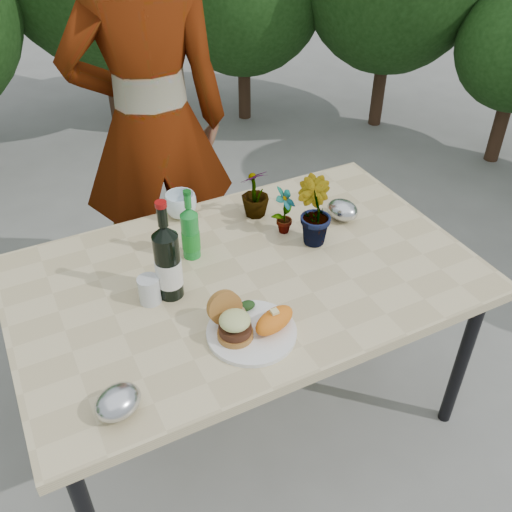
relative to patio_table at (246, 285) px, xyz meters
name	(u,v)px	position (x,y,z in m)	size (l,w,h in m)	color
ground	(248,407)	(0.00, 0.00, -0.69)	(80.00, 80.00, 0.00)	slate
patio_table	(246,285)	(0.00, 0.00, 0.00)	(1.60, 1.00, 0.75)	#CEBB89
dinner_plate	(252,332)	(-0.11, -0.28, 0.06)	(0.28, 0.28, 0.01)	white
burger_stack	(232,322)	(-0.17, -0.26, 0.12)	(0.11, 0.16, 0.11)	#B7722D
sweet_potato	(274,320)	(-0.05, -0.30, 0.10)	(0.15, 0.08, 0.06)	orange
grilled_veg	(243,307)	(-0.10, -0.18, 0.09)	(0.08, 0.05, 0.03)	olive
wine_bottle	(168,263)	(-0.27, 0.01, 0.19)	(0.09, 0.09, 0.36)	black
sparkling_water	(190,233)	(-0.13, 0.18, 0.16)	(0.07, 0.07, 0.27)	#18892D
plastic_cup	(149,290)	(-0.34, 0.01, 0.10)	(0.07, 0.07, 0.10)	silver
seedling_left	(284,211)	(0.24, 0.16, 0.15)	(0.10, 0.07, 0.19)	#29581E
seedling_mid	(313,212)	(0.31, 0.06, 0.19)	(0.14, 0.11, 0.26)	#2E6121
seedling_right	(255,193)	(0.20, 0.32, 0.16)	(0.11, 0.11, 0.20)	#20521C
blue_bowl	(181,205)	(-0.07, 0.44, 0.11)	(0.13, 0.13, 0.10)	white
foil_packet_left	(118,402)	(-0.56, -0.37, 0.10)	(0.13, 0.11, 0.08)	#B8BABF
foil_packet_right	(342,210)	(0.49, 0.14, 0.10)	(0.13, 0.11, 0.08)	silver
person	(152,127)	(-0.03, 0.85, 0.26)	(0.70, 0.46, 1.91)	#9E624F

